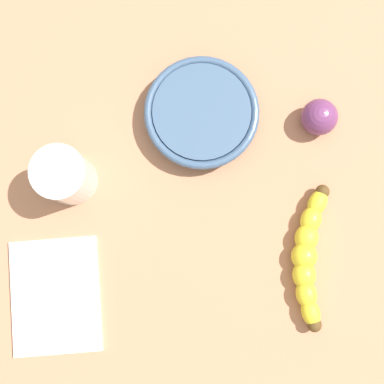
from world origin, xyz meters
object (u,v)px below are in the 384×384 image
plum_fruit (320,117)px  banana (309,256)px  ceramic_bowl (202,114)px  smoothie_glass (66,176)px

plum_fruit → banana: bearing=-7.9°
ceramic_bowl → plum_fruit: bearing=85.4°
banana → ceramic_bowl: size_ratio=1.24×
banana → plum_fruit: bearing=179.5°
smoothie_glass → ceramic_bowl: smoothie_glass is taller
smoothie_glass → ceramic_bowl: (-8.37, 18.78, -2.23)cm
smoothie_glass → plum_fruit: 35.95cm
banana → plum_fruit: 19.47cm
banana → ceramic_bowl: (-20.58, -13.76, 0.39)cm
ceramic_bowl → plum_fruit: (1.31, 16.42, 0.39)cm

